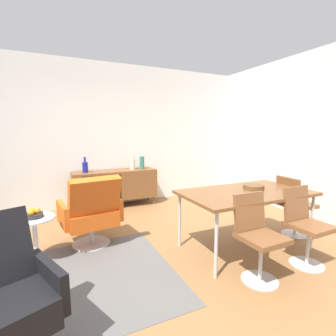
# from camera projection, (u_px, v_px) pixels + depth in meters

# --- Properties ---
(ground_plane) EXTENTS (8.32, 8.32, 0.00)m
(ground_plane) POSITION_uv_depth(u_px,v_px,m) (140.00, 265.00, 2.74)
(ground_plane) COLOR olive
(wall_back) EXTENTS (6.80, 0.12, 2.80)m
(wall_back) POSITION_uv_depth(u_px,v_px,m) (96.00, 135.00, 4.87)
(wall_back) COLOR silver
(wall_back) RESTS_ON ground_plane
(wall_right) EXTENTS (0.12, 5.60, 2.80)m
(wall_right) POSITION_uv_depth(u_px,v_px,m) (332.00, 136.00, 3.88)
(wall_right) COLOR silver
(wall_right) RESTS_ON ground_plane
(sideboard) EXTENTS (1.60, 0.45, 0.72)m
(sideboard) POSITION_uv_depth(u_px,v_px,m) (115.00, 185.00, 4.86)
(sideboard) COLOR brown
(sideboard) RESTS_ON ground_plane
(vase_cobalt) EXTENTS (0.11, 0.11, 0.29)m
(vase_cobalt) POSITION_uv_depth(u_px,v_px,m) (133.00, 164.00, 4.95)
(vase_cobalt) COLOR beige
(vase_cobalt) RESTS_ON sideboard
(vase_sculptural_dark) EXTENTS (0.10, 0.10, 0.29)m
(vase_sculptural_dark) POSITION_uv_depth(u_px,v_px,m) (85.00, 167.00, 4.57)
(vase_sculptural_dark) COLOR navy
(vase_sculptural_dark) RESTS_ON sideboard
(vase_ceramic_small) EXTENTS (0.10, 0.10, 0.25)m
(vase_ceramic_small) POSITION_uv_depth(u_px,v_px,m) (142.00, 163.00, 5.03)
(vase_ceramic_small) COLOR #337266
(vase_ceramic_small) RESTS_ON sideboard
(dining_table) EXTENTS (1.60, 0.90, 0.74)m
(dining_table) POSITION_uv_depth(u_px,v_px,m) (246.00, 195.00, 3.07)
(dining_table) COLOR brown
(dining_table) RESTS_ON ground_plane
(wooden_bowl_on_table) EXTENTS (0.26, 0.26, 0.06)m
(wooden_bowl_on_table) POSITION_uv_depth(u_px,v_px,m) (254.00, 187.00, 3.16)
(wooden_bowl_on_table) COLOR brown
(wooden_bowl_on_table) RESTS_ON dining_table
(dining_chair_far_end) EXTENTS (0.45, 0.42, 0.86)m
(dining_chair_far_end) POSITION_uv_depth(u_px,v_px,m) (294.00, 204.00, 3.48)
(dining_chair_far_end) COLOR brown
(dining_chair_far_end) RESTS_ON ground_plane
(dining_chair_front_right) EXTENTS (0.41, 0.43, 0.86)m
(dining_chair_front_right) POSITION_uv_depth(u_px,v_px,m) (305.00, 223.00, 2.74)
(dining_chair_front_right) COLOR brown
(dining_chair_front_right) RESTS_ON ground_plane
(dining_chair_front_left) EXTENTS (0.40, 0.43, 0.86)m
(dining_chair_front_left) POSITION_uv_depth(u_px,v_px,m) (257.00, 234.00, 2.45)
(dining_chair_front_left) COLOR brown
(dining_chair_front_left) RESTS_ON ground_plane
(lounge_chair_red) EXTENTS (0.78, 0.73, 0.95)m
(lounge_chair_red) POSITION_uv_depth(u_px,v_px,m) (92.00, 211.00, 3.14)
(lounge_chair_red) COLOR #D85919
(lounge_chair_red) RESTS_ON ground_plane
(side_table_round) EXTENTS (0.44, 0.44, 0.52)m
(side_table_round) POSITION_uv_depth(u_px,v_px,m) (35.00, 234.00, 2.79)
(side_table_round) COLOR white
(side_table_round) RESTS_ON ground_plane
(fruit_bowl) EXTENTS (0.20, 0.20, 0.11)m
(fruit_bowl) POSITION_uv_depth(u_px,v_px,m) (34.00, 214.00, 2.76)
(fruit_bowl) COLOR #262628
(fruit_bowl) RESTS_ON side_table_round
(area_rug) EXTENTS (2.20, 1.70, 0.01)m
(area_rug) POSITION_uv_depth(u_px,v_px,m) (62.00, 284.00, 2.40)
(area_rug) COLOR #595654
(area_rug) RESTS_ON ground_plane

